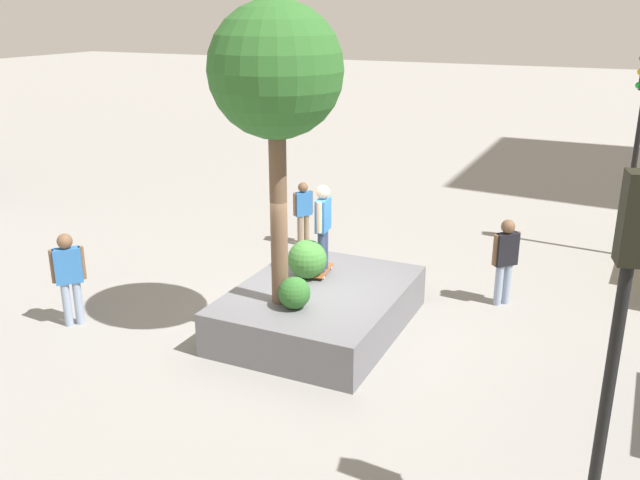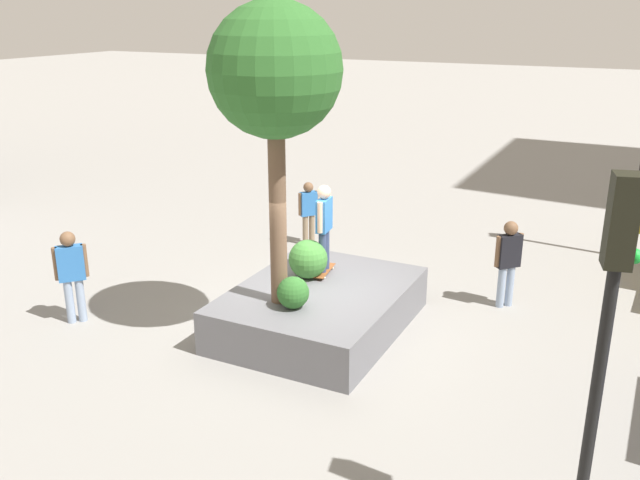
% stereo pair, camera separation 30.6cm
% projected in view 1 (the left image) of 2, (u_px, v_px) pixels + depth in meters
% --- Properties ---
extents(ground_plane, '(120.00, 120.00, 0.00)m').
position_uv_depth(ground_plane, '(316.00, 325.00, 12.33)').
color(ground_plane, gray).
extents(planter_ledge, '(3.65, 2.77, 0.76)m').
position_uv_depth(planter_ledge, '(320.00, 308.00, 12.10)').
color(planter_ledge, slate).
rests_on(planter_ledge, ground).
extents(plaza_tree, '(2.08, 2.08, 4.82)m').
position_uv_depth(plaza_tree, '(276.00, 74.00, 10.25)').
color(plaza_tree, brown).
rests_on(plaza_tree, planter_ledge).
extents(boxwood_shrub, '(0.53, 0.53, 0.53)m').
position_uv_depth(boxwood_shrub, '(294.00, 293.00, 11.12)').
color(boxwood_shrub, '#2D6628').
rests_on(boxwood_shrub, planter_ledge).
extents(hedge_clump, '(0.71, 0.71, 0.71)m').
position_uv_depth(hedge_clump, '(307.00, 259.00, 12.35)').
color(hedge_clump, '#3D7A33').
rests_on(hedge_clump, planter_ledge).
extents(skateboard, '(0.82, 0.33, 0.07)m').
position_uv_depth(skateboard, '(323.00, 271.00, 12.63)').
color(skateboard, brown).
rests_on(skateboard, planter_ledge).
extents(skateboarder, '(0.54, 0.25, 1.61)m').
position_uv_depth(skateboarder, '(323.00, 222.00, 12.32)').
color(skateboarder, navy).
rests_on(skateboarder, skateboard).
extents(traffic_light_corner, '(0.33, 0.36, 4.10)m').
position_uv_depth(traffic_light_corner, '(622.00, 307.00, 6.31)').
color(traffic_light_corner, black).
rests_on(traffic_light_corner, ground).
extents(traffic_light_median, '(0.33, 0.37, 4.60)m').
position_uv_depth(traffic_light_median, '(640.00, 119.00, 14.80)').
color(traffic_light_median, black).
rests_on(traffic_light_median, ground).
extents(passerby_with_bag, '(0.46, 0.45, 1.70)m').
position_uv_depth(passerby_with_bag, '(505.00, 256.00, 12.90)').
color(passerby_with_bag, '#8C9EB7').
rests_on(passerby_with_bag, ground).
extents(pedestrian_crossing, '(0.47, 0.46, 1.72)m').
position_uv_depth(pedestrian_crossing, '(69.00, 273.00, 12.04)').
color(pedestrian_crossing, '#8C9EB7').
rests_on(pedestrian_crossing, ground).
extents(bystander_watching, '(0.44, 0.38, 1.54)m').
position_uv_depth(bystander_watching, '(303.00, 209.00, 16.24)').
color(bystander_watching, '#847056').
rests_on(bystander_watching, ground).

